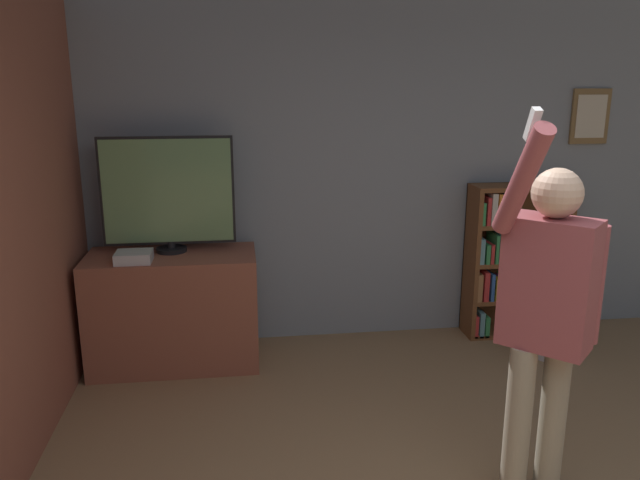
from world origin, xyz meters
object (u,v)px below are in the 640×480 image
person (547,309)px  game_console (134,257)px  bookshelf (507,259)px  television (168,194)px  waste_bin (555,333)px

person → game_console: bearing=-173.2°
bookshelf → person: size_ratio=0.64×
television → game_console: (-0.23, -0.24, -0.39)m
television → person: bearing=-45.1°
bookshelf → person: bearing=-109.9°
television → person: person is taller
bookshelf → person: (-0.75, -2.06, 0.38)m
television → waste_bin: size_ratio=2.58×
game_console → television: bearing=46.0°
game_console → bookshelf: bearing=7.5°
game_console → person: 2.73m
bookshelf → game_console: bearing=-172.5°
game_console → person: bearing=-38.1°
television → person: 2.72m
television → waste_bin: (2.86, -0.34, -1.09)m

